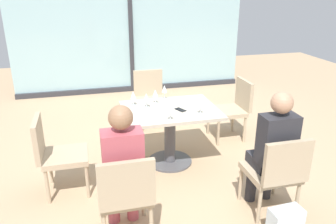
# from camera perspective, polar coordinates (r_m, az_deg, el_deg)

# --- Properties ---
(ground_plane) EXTENTS (12.00, 12.00, 0.00)m
(ground_plane) POSITION_cam_1_polar(r_m,az_deg,el_deg) (4.38, 0.32, -8.42)
(ground_plane) COLOR tan
(window_wall_backdrop) EXTENTS (4.69, 0.10, 2.70)m
(window_wall_backdrop) POSITION_cam_1_polar(r_m,az_deg,el_deg) (7.02, -6.34, 13.20)
(window_wall_backdrop) COLOR #93B7BC
(window_wall_backdrop) RESTS_ON ground_plane
(dining_table_main) EXTENTS (1.14, 0.89, 0.73)m
(dining_table_main) POSITION_cam_1_polar(r_m,az_deg,el_deg) (4.15, 0.34, -1.98)
(dining_table_main) COLOR #BCB29E
(dining_table_main) RESTS_ON ground_plane
(chair_front_right) EXTENTS (0.46, 0.50, 0.87)m
(chair_front_right) POSITION_cam_1_polar(r_m,az_deg,el_deg) (3.39, 17.87, -9.42)
(chair_front_right) COLOR tan
(chair_front_right) RESTS_ON ground_plane
(chair_front_left) EXTENTS (0.46, 0.50, 0.87)m
(chair_front_left) POSITION_cam_1_polar(r_m,az_deg,el_deg) (2.96, -7.24, -13.29)
(chair_front_left) COLOR tan
(chair_front_left) RESTS_ON ground_plane
(chair_far_right) EXTENTS (0.50, 0.46, 0.87)m
(chair_far_right) POSITION_cam_1_polar(r_m,az_deg,el_deg) (4.94, 11.03, 1.03)
(chair_far_right) COLOR tan
(chair_far_right) RESTS_ON ground_plane
(chair_side_end) EXTENTS (0.50, 0.46, 0.87)m
(chair_side_end) POSITION_cam_1_polar(r_m,az_deg,el_deg) (3.77, -18.51, -6.25)
(chair_side_end) COLOR tan
(chair_side_end) RESTS_ON ground_plane
(chair_near_window) EXTENTS (0.46, 0.51, 0.87)m
(chair_near_window) POSITION_cam_1_polar(r_m,az_deg,el_deg) (5.31, -3.05, 2.81)
(chair_near_window) COLOR tan
(chair_near_window) RESTS_ON ground_plane
(person_front_right) EXTENTS (0.34, 0.39, 1.26)m
(person_front_right) POSITION_cam_1_polar(r_m,az_deg,el_deg) (3.37, 17.30, -5.55)
(person_front_right) COLOR #28282D
(person_front_right) RESTS_ON ground_plane
(person_front_left) EXTENTS (0.34, 0.39, 1.26)m
(person_front_left) POSITION_cam_1_polar(r_m,az_deg,el_deg) (2.94, -7.70, -8.84)
(person_front_left) COLOR #B24C56
(person_front_left) RESTS_ON ground_plane
(wine_glass_0) EXTENTS (0.07, 0.07, 0.18)m
(wine_glass_0) POSITION_cam_1_polar(r_m,az_deg,el_deg) (4.16, -5.91, 2.81)
(wine_glass_0) COLOR silver
(wine_glass_0) RESTS_ON dining_table_main
(wine_glass_1) EXTENTS (0.07, 0.07, 0.18)m
(wine_glass_1) POSITION_cam_1_polar(r_m,az_deg,el_deg) (3.68, 0.38, 0.48)
(wine_glass_1) COLOR silver
(wine_glass_1) RESTS_ON dining_table_main
(wine_glass_2) EXTENTS (0.07, 0.07, 0.18)m
(wine_glass_2) POSITION_cam_1_polar(r_m,az_deg,el_deg) (3.89, 5.55, 1.50)
(wine_glass_2) COLOR silver
(wine_glass_2) RESTS_ON dining_table_main
(wine_glass_3) EXTENTS (0.07, 0.07, 0.18)m
(wine_glass_3) POSITION_cam_1_polar(r_m,az_deg,el_deg) (4.07, -3.68, 2.48)
(wine_glass_3) COLOR silver
(wine_glass_3) RESTS_ON dining_table_main
(wine_glass_4) EXTENTS (0.07, 0.07, 0.18)m
(wine_glass_4) POSITION_cam_1_polar(r_m,az_deg,el_deg) (4.38, -0.61, 3.88)
(wine_glass_4) COLOR silver
(wine_glass_4) RESTS_ON dining_table_main
(wine_glass_5) EXTENTS (0.07, 0.07, 0.18)m
(wine_glass_5) POSITION_cam_1_polar(r_m,az_deg,el_deg) (4.21, -2.16, 3.13)
(wine_glass_5) COLOR silver
(wine_glass_5) RESTS_ON dining_table_main
(coffee_cup) EXTENTS (0.08, 0.08, 0.09)m
(coffee_cup) POSITION_cam_1_polar(r_m,az_deg,el_deg) (4.14, 4.09, 1.50)
(coffee_cup) COLOR white
(coffee_cup) RESTS_ON dining_table_main
(cell_phone_on_table) EXTENTS (0.12, 0.16, 0.01)m
(cell_phone_on_table) POSITION_cam_1_polar(r_m,az_deg,el_deg) (4.03, 2.11, 0.38)
(cell_phone_on_table) COLOR black
(cell_phone_on_table) RESTS_ON dining_table_main
(handbag_0) EXTENTS (0.31, 0.18, 0.28)m
(handbag_0) POSITION_cam_1_polar(r_m,az_deg,el_deg) (3.36, 19.21, -17.26)
(handbag_0) COLOR silver
(handbag_0) RESTS_ON ground_plane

